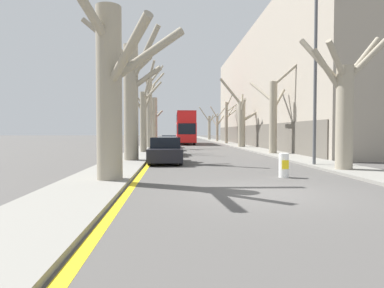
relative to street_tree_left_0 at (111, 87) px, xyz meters
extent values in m
plane|color=#4C4947|center=(4.76, -2.11, -3.31)|extent=(300.00, 300.00, 0.00)
cube|color=gray|center=(-0.57, 47.89, -3.25)|extent=(2.34, 120.00, 0.12)
cube|color=gray|center=(10.08, 47.89, -3.25)|extent=(2.34, 120.00, 0.12)
cube|color=#9E9384|center=(16.25, 30.23, 3.64)|extent=(10.00, 45.97, 13.91)
cube|color=#5E584F|center=(11.23, 30.23, -2.06)|extent=(0.12, 45.05, 2.50)
cube|color=yellow|center=(0.78, 47.89, -3.31)|extent=(0.24, 120.00, 0.01)
cylinder|color=gray|center=(-0.08, 0.09, -0.28)|extent=(0.87, 0.87, 6.06)
cylinder|color=gray|center=(1.18, 0.39, 1.17)|extent=(2.77, 0.93, 2.18)
cylinder|color=gray|center=(0.67, -0.93, 0.93)|extent=(1.86, 2.37, 2.06)
cylinder|color=gray|center=(-0.60, -1.00, 2.41)|extent=(1.38, 2.48, 2.05)
cylinder|color=gray|center=(-0.32, 8.25, 0.09)|extent=(0.84, 0.84, 6.81)
cylinder|color=gray|center=(0.51, 7.65, 2.78)|extent=(2.04, 1.58, 3.19)
cylinder|color=gray|center=(0.22, 8.64, 2.35)|extent=(1.42, 1.13, 1.47)
cylinder|color=gray|center=(0.55, 8.01, 1.53)|extent=(1.97, 0.82, 1.41)
cylinder|color=gray|center=(-1.67, 8.21, 3.75)|extent=(2.89, 0.38, 2.46)
cylinder|color=gray|center=(-0.49, 9.19, 2.26)|extent=(0.66, 2.09, 1.63)
cylinder|color=gray|center=(-0.30, 16.26, -0.81)|extent=(0.54, 0.54, 5.01)
cylinder|color=gray|center=(0.40, 16.72, 1.77)|extent=(1.62, 1.14, 1.85)
cylinder|color=gray|center=(-0.87, 16.49, 1.01)|extent=(1.37, 0.69, 2.18)
cylinder|color=gray|center=(0.20, 15.50, 2.47)|extent=(1.24, 1.75, 3.08)
cylinder|color=gray|center=(0.13, 16.80, 1.19)|extent=(1.11, 1.33, 2.76)
cylinder|color=gray|center=(-0.35, 24.34, 0.38)|extent=(0.58, 0.58, 7.39)
cylinder|color=gray|center=(0.34, 24.85, 4.51)|extent=(1.63, 1.28, 2.22)
cylinder|color=gray|center=(-0.48, 23.57, 3.20)|extent=(0.50, 1.72, 1.78)
cylinder|color=gray|center=(0.39, 25.16, 3.87)|extent=(1.71, 1.87, 2.13)
cylinder|color=gray|center=(-0.27, 32.60, -0.23)|extent=(0.74, 0.74, 6.15)
cylinder|color=gray|center=(0.20, 33.17, 0.65)|extent=(1.24, 1.41, 1.30)
cylinder|color=gray|center=(-0.99, 32.06, 1.43)|extent=(1.75, 1.40, 2.21)
cylinder|color=gray|center=(-1.35, 32.85, 1.47)|extent=(2.42, 0.79, 2.83)
cylinder|color=gray|center=(9.65, 2.77, -0.99)|extent=(0.73, 0.73, 4.65)
cylinder|color=gray|center=(9.01, 2.92, 1.05)|extent=(1.56, 0.61, 2.24)
cylinder|color=gray|center=(9.04, 2.28, 1.44)|extent=(1.52, 1.29, 1.64)
cylinder|color=gray|center=(10.44, 2.86, 1.63)|extent=(1.80, 0.46, 2.06)
cylinder|color=gray|center=(8.91, 3.40, 1.54)|extent=(1.81, 1.58, 2.58)
cylinder|color=gray|center=(10.45, 2.60, 1.52)|extent=(1.83, 0.62, 1.90)
cylinder|color=gray|center=(9.82, 14.05, -0.51)|extent=(0.59, 0.59, 5.61)
cylinder|color=gray|center=(9.21, 15.25, 1.64)|extent=(1.44, 2.59, 1.93)
cylinder|color=gray|center=(10.37, 14.46, 0.93)|extent=(1.36, 1.10, 1.80)
cylinder|color=gray|center=(10.14, 15.31, 1.69)|extent=(0.88, 2.70, 2.14)
cylinder|color=gray|center=(10.88, 13.35, 3.03)|extent=(2.35, 1.64, 2.21)
cylinder|color=gray|center=(9.60, 25.06, -0.80)|extent=(0.80, 0.80, 5.02)
cylinder|color=gray|center=(8.50, 25.50, 2.83)|extent=(2.50, 1.23, 3.12)
cylinder|color=gray|center=(10.48, 25.21, 0.09)|extent=(1.95, 0.60, 1.29)
cylinder|color=gray|center=(9.77, 25.77, 1.51)|extent=(0.67, 1.73, 2.38)
cylinder|color=gray|center=(9.60, 24.20, 1.21)|extent=(0.29, 1.87, 1.45)
cylinder|color=gray|center=(9.69, 36.17, -0.36)|extent=(0.42, 0.42, 5.90)
cylinder|color=gray|center=(10.98, 37.02, 1.40)|extent=(2.71, 1.85, 2.12)
cylinder|color=gray|center=(9.74, 37.41, 2.05)|extent=(0.24, 2.56, 1.94)
cylinder|color=gray|center=(10.42, 36.95, 1.31)|extent=(1.63, 1.72, 2.19)
cylinder|color=gray|center=(10.64, 36.59, 1.93)|extent=(2.02, 0.99, 1.55)
cylinder|color=gray|center=(10.06, 35.93, 2.76)|extent=(0.93, 0.67, 1.89)
cylinder|color=gray|center=(9.83, 47.26, -1.06)|extent=(0.45, 0.45, 4.50)
cylinder|color=gray|center=(9.47, 47.75, -0.08)|extent=(0.91, 1.18, 1.57)
cylinder|color=gray|center=(10.42, 47.24, 0.32)|extent=(1.31, 0.19, 1.91)
cylinder|color=gray|center=(10.60, 48.49, 0.62)|extent=(1.73, 2.61, 1.91)
cylinder|color=gray|center=(10.58, 46.12, 1.96)|extent=(1.69, 2.44, 2.27)
cylinder|color=gray|center=(9.20, 46.91, 1.82)|extent=(1.45, 0.91, 2.05)
cylinder|color=gray|center=(9.67, 58.90, -0.82)|extent=(0.57, 0.57, 4.99)
cylinder|color=gray|center=(8.60, 58.45, 1.98)|extent=(2.37, 1.14, 3.10)
cylinder|color=gray|center=(9.98, 58.05, 0.88)|extent=(0.86, 1.89, 2.09)
cylinder|color=gray|center=(10.61, 59.00, 1.41)|extent=(2.02, 0.43, 1.78)
cube|color=red|center=(3.89, 36.87, -1.68)|extent=(2.48, 11.41, 2.55)
cube|color=red|center=(3.89, 36.87, 0.31)|extent=(2.43, 11.18, 1.43)
cube|color=#B11515|center=(3.89, 36.87, 1.09)|extent=(2.43, 11.18, 0.12)
cube|color=black|center=(3.89, 36.87, -1.19)|extent=(2.51, 10.04, 1.33)
cube|color=black|center=(3.89, 36.87, 0.38)|extent=(2.51, 10.04, 1.09)
cube|color=black|center=(3.89, 31.18, -1.19)|extent=(2.23, 0.06, 1.40)
cylinder|color=black|center=(2.82, 33.44, -2.76)|extent=(0.30, 1.10, 1.10)
cylinder|color=black|center=(4.96, 33.44, -2.76)|extent=(0.30, 1.10, 1.10)
cylinder|color=black|center=(2.82, 40.06, -2.76)|extent=(0.30, 1.10, 1.10)
cylinder|color=black|center=(4.96, 40.06, -2.76)|extent=(0.30, 1.10, 1.10)
cube|color=black|center=(1.70, 7.42, -2.79)|extent=(1.85, 4.43, 0.68)
cube|color=black|center=(1.70, 7.69, -2.15)|extent=(1.63, 2.30, 0.59)
cylinder|color=black|center=(0.89, 6.09, -3.00)|extent=(0.20, 0.63, 0.63)
cylinder|color=black|center=(2.52, 6.09, -3.00)|extent=(0.20, 0.63, 0.63)
cylinder|color=black|center=(0.89, 8.75, -3.00)|extent=(0.20, 0.63, 0.63)
cylinder|color=black|center=(2.52, 8.75, -3.00)|extent=(0.20, 0.63, 0.63)
cube|color=black|center=(1.70, 13.82, -2.82)|extent=(1.90, 4.55, 0.62)
cube|color=black|center=(1.70, 14.09, -2.22)|extent=(1.67, 2.36, 0.58)
cylinder|color=black|center=(0.86, 12.46, -2.99)|extent=(0.20, 0.65, 0.65)
cylinder|color=black|center=(2.54, 12.46, -2.99)|extent=(0.20, 0.65, 0.65)
cylinder|color=black|center=(0.86, 15.18, -2.99)|extent=(0.20, 0.65, 0.65)
cylinder|color=black|center=(2.54, 15.18, -2.99)|extent=(0.20, 0.65, 0.65)
cube|color=navy|center=(1.70, 20.09, -2.82)|extent=(1.70, 4.33, 0.61)
cube|color=black|center=(1.70, 20.35, -2.25)|extent=(1.50, 2.25, 0.53)
cylinder|color=black|center=(0.96, 18.79, -2.99)|extent=(0.20, 0.64, 0.64)
cylinder|color=black|center=(2.44, 18.79, -2.99)|extent=(0.20, 0.64, 0.64)
cylinder|color=black|center=(0.96, 21.39, -2.99)|extent=(0.20, 0.64, 0.64)
cylinder|color=black|center=(2.44, 21.39, -2.99)|extent=(0.20, 0.64, 0.64)
cube|color=#9EA3AD|center=(1.70, 25.80, -2.81)|extent=(1.72, 4.51, 0.63)
cube|color=black|center=(1.70, 26.07, -2.23)|extent=(1.52, 2.34, 0.54)
cylinder|color=black|center=(0.95, 24.45, -3.01)|extent=(0.20, 0.61, 0.61)
cylinder|color=black|center=(2.45, 24.45, -3.01)|extent=(0.20, 0.61, 0.61)
cylinder|color=black|center=(0.95, 27.16, -3.01)|extent=(0.20, 0.61, 0.61)
cylinder|color=black|center=(2.45, 27.16, -3.01)|extent=(0.20, 0.61, 0.61)
cylinder|color=#4C4F54|center=(9.26, 5.01, 1.13)|extent=(0.16, 0.16, 8.89)
cylinder|color=white|center=(6.39, 1.07, -2.84)|extent=(0.38, 0.38, 0.94)
cube|color=yellow|center=(6.39, 0.88, -2.79)|extent=(0.27, 0.01, 0.34)
camera|label=1|loc=(2.11, -11.89, -1.53)|focal=32.00mm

